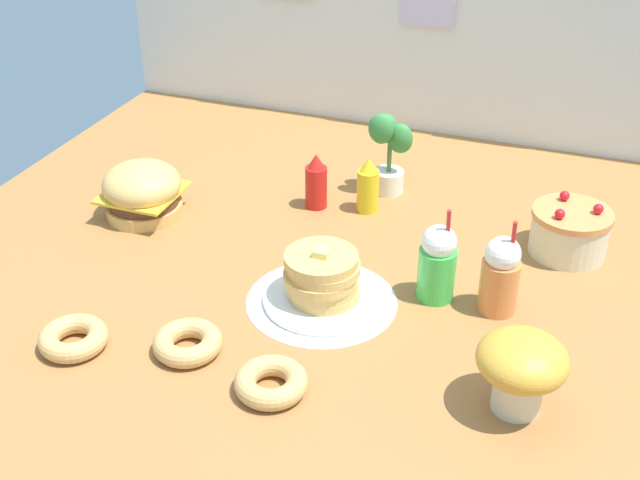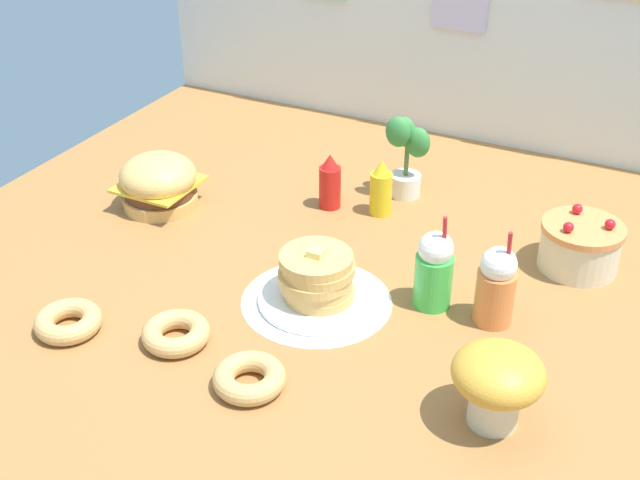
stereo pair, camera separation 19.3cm
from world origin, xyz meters
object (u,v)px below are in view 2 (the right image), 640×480
Objects in this scene: cream_soda_cup at (434,270)px; donut_vanilla at (249,377)px; ketchup_bottle at (330,183)px; donut_pink_glaze at (68,321)px; potted_plant at (406,153)px; pancake_stack at (317,281)px; layer_cake at (580,246)px; orange_float_cup at (496,286)px; burger at (159,182)px; mushroom_stool at (498,380)px; donut_chocolate at (176,333)px; mustard_bottle at (382,189)px.

cream_soda_cup is 0.53m from donut_vanilla.
donut_pink_glaze is (-0.29, -0.82, -0.05)m from ketchup_bottle.
donut_vanilla is at bearing -88.48° from potted_plant.
pancake_stack is at bearing -155.11° from cream_soda_cup.
ketchup_bottle is 0.56m from cream_soda_cup.
layer_cake is 0.83× the size of orange_float_cup.
mushroom_stool is (1.15, -0.45, 0.03)m from burger.
orange_float_cup reaches higher than mushroom_stool.
donut_vanilla is at bearing -123.89° from layer_cake.
potted_plant reaches higher than donut_chocolate.
ketchup_bottle is 0.96m from mushroom_stool.
layer_cake is 1.25× the size of mustard_bottle.
ketchup_bottle is (-0.73, 0.01, 0.01)m from layer_cake.
pancake_stack is 0.29m from cream_soda_cup.
ketchup_bottle is (-0.19, 0.45, 0.02)m from pancake_stack.
cream_soda_cup is 0.63m from donut_chocolate.
mushroom_stool reaches higher than burger.
cream_soda_cup is at bearing -37.01° from ketchup_bottle.
cream_soda_cup is (0.90, -0.11, 0.02)m from burger.
ketchup_bottle reaches higher than donut_pink_glaze.
layer_cake is 1.06m from donut_chocolate.
potted_plant reaches higher than mustard_bottle.
mushroom_stool is at bearing -93.02° from layer_cake.
burger is 0.67m from donut_chocolate.
pancake_stack reaches higher than donut_pink_glaze.
cream_soda_cup is at bearing 127.07° from mushroom_stool.
donut_chocolate is at bearing -147.20° from orange_float_cup.
donut_vanilla is at bearing -88.08° from pancake_stack.
donut_chocolate is 0.61× the size of potted_plant.
layer_cake is 1.34× the size of donut_pink_glaze.
mustard_bottle is at bearing 140.48° from orange_float_cup.
cream_soda_cup reaches higher than mushroom_stool.
mushroom_stool is at bearing -52.23° from mustard_bottle.
potted_plant is at bearing 162.62° from layer_cake.
layer_cake is 1.34× the size of donut_vanilla.
pancake_stack is at bearing -140.55° from layer_cake.
donut_vanilla is 0.85× the size of mushroom_stool.
layer_cake is (1.18, 0.22, -0.01)m from burger.
donut_vanilla is at bearing -165.26° from mushroom_stool.
donut_pink_glaze is at bearing -171.35° from mushroom_stool.
burger is at bearing 173.92° from orange_float_cup.
ketchup_bottle reaches higher than burger.
cream_soda_cup reaches higher than layer_cake.
mushroom_stool is (0.50, 0.13, 0.09)m from donut_vanilla.
potted_plant is at bearing 130.15° from orange_float_cup.
pancake_stack is 1.36× the size of layer_cake.
mustard_bottle is 0.66× the size of potted_plant.
mustard_bottle reaches higher than donut_pink_glaze.
orange_float_cup is 1.61× the size of donut_chocolate.
donut_vanilla is (0.65, -0.58, -0.05)m from burger.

